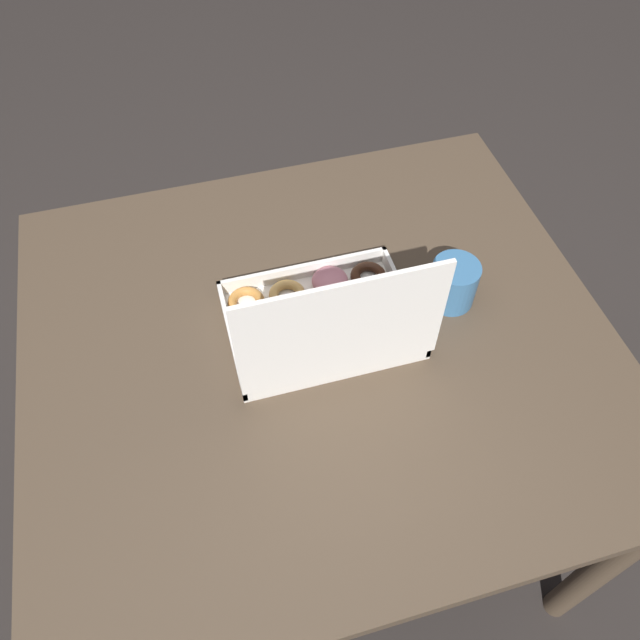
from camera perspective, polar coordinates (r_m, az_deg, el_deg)
name	(u,v)px	position (r m, az deg, el deg)	size (l,w,h in m)	color
ground_plane	(319,492)	(1.80, -0.05, -15.47)	(8.00, 8.00, 0.00)	#2D2826
dining_table	(319,367)	(1.23, -0.08, -4.34)	(1.07, 0.98, 0.74)	#4C3D2D
donut_box	(324,325)	(1.11, 0.40, -0.41)	(0.34, 0.26, 0.27)	silver
coffee_mug	(453,283)	(1.19, 12.09, 3.36)	(0.09, 0.09, 0.09)	teal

